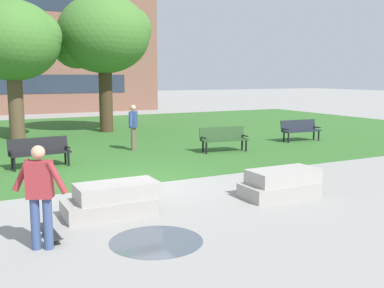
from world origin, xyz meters
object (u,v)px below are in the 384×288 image
park_bench_near_left (40,150)px  park_bench_far_left (224,138)px  concrete_block_center (113,199)px  skateboard (51,233)px  concrete_block_left (281,183)px  park_bench_near_right (300,129)px  person_skateboarder (40,191)px  person_bystander_near_lawn (133,125)px

park_bench_near_left → park_bench_far_left: 6.52m
concrete_block_center → skateboard: (-1.38, -0.81, -0.22)m
concrete_block_left → park_bench_near_right: 9.32m
skateboard → park_bench_near_left: 6.45m
concrete_block_center → concrete_block_left: size_ratio=1.04×
park_bench_near_right → park_bench_far_left: 4.44m
person_skateboarder → person_bystander_near_lawn: bearing=61.3°
person_skateboarder → park_bench_near_left: 6.94m
park_bench_near_left → park_bench_near_right: (10.88, 0.73, 0.00)m
concrete_block_center → person_bystander_near_lawn: 7.96m
park_bench_near_left → park_bench_far_left: bearing=-0.9°
skateboard → person_bystander_near_lawn: bearing=61.0°
person_skateboarder → person_bystander_near_lawn: person_bystander_near_lawn is taller
concrete_block_left → skateboard: concrete_block_left is taller
person_skateboarder → park_bench_near_right: 14.12m
concrete_block_center → park_bench_far_left: (5.96, 5.46, 0.23)m
park_bench_near_right → person_bystander_near_lawn: 7.29m
person_skateboarder → park_bench_far_left: (7.55, 6.74, -0.43)m
concrete_block_center → park_bench_near_right: (10.32, 6.29, 0.23)m
concrete_block_center → person_bystander_near_lawn: person_bystander_near_lawn is taller
park_bench_far_left → park_bench_near_left: bearing=179.1°
concrete_block_center → park_bench_far_left: 8.09m
park_bench_near_left → park_bench_far_left: same height
skateboard → park_bench_near_left: bearing=82.6°
park_bench_far_left → skateboard: bearing=-139.5°
person_skateboarder → park_bench_far_left: size_ratio=0.93×
skateboard → park_bench_near_right: bearing=31.3°
park_bench_near_left → person_bystander_near_lawn: size_ratio=1.08×
park_bench_near_right → park_bench_far_left: size_ratio=0.99×
concrete_block_left → park_bench_near_right: bearing=46.6°
park_bench_far_left → person_bystander_near_lawn: (-2.85, 1.83, 0.45)m
park_bench_near_left → person_skateboarder: bearing=-98.5°
person_skateboarder → person_bystander_near_lawn: size_ratio=1.00×
park_bench_near_left → park_bench_near_right: 10.90m
person_skateboarder → park_bench_near_right: bearing=32.5°
skateboard → person_skateboarder: bearing=-113.7°
skateboard → person_bystander_near_lawn: size_ratio=0.60×
park_bench_near_right → park_bench_far_left: (-4.36, -0.83, 0.00)m
person_bystander_near_lawn → park_bench_near_left: bearing=-154.8°
concrete_block_left → park_bench_far_left: 6.28m
skateboard → park_bench_far_left: bearing=40.5°
person_skateboarder → concrete_block_left: bearing=8.4°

